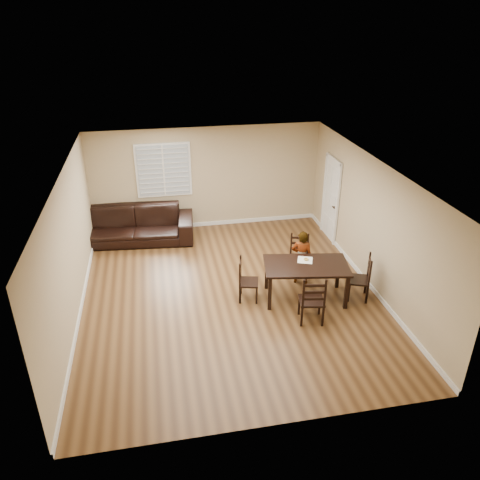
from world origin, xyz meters
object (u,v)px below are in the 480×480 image
chair_far (313,303)px  donut (306,259)px  child (302,258)px  sofa (134,225)px  dining_table (306,268)px  chair_left (243,281)px  chair_near (299,255)px  chair_right (365,279)px

chair_far → donut: bearing=-90.5°
chair_far → child: size_ratio=0.83×
chair_far → sofa: bearing=-42.2°
dining_table → chair_left: 1.29m
chair_near → chair_right: (0.99, -1.26, 0.02)m
chair_far → donut: (0.20, 1.05, 0.35)m
chair_near → chair_left: size_ratio=1.02×
donut → sofa: sofa is taller
chair_left → child: bearing=-60.3°
chair_far → child: (0.24, 1.47, 0.15)m
dining_table → chair_right: bearing=-1.7°
chair_right → chair_near: bearing=-120.8°
dining_table → chair_far: bearing=-90.1°
donut → child: bearing=83.5°
chair_right → child: child is taller
chair_left → chair_right: bearing=-86.7°
chair_right → sofa: size_ratio=0.33×
chair_near → chair_left: (-1.42, -0.82, -0.01)m
sofa → chair_left: bearing=-49.8°
chair_near → chair_far: (-0.33, -1.91, 0.03)m
dining_table → donut: 0.22m
chair_left → chair_right: (2.42, -0.44, 0.03)m
child → donut: child is taller
chair_left → chair_right: 2.45m
dining_table → chair_near: size_ratio=1.92×
donut → sofa: 4.73m
chair_left → donut: (1.29, -0.03, 0.39)m
dining_table → sofa: sofa is taller
chair_far → chair_near: bearing=-89.8°
chair_far → chair_left: 1.54m
dining_table → chair_left: size_ratio=1.97×
sofa → chair_right: bearing=-32.5°
child → chair_left: bearing=39.3°
chair_left → chair_near: bearing=-46.3°
donut → chair_left: bearing=178.7°
child → donut: bearing=106.8°
chair_near → child: child is taller
chair_near → chair_right: size_ratio=0.96×
chair_far → donut: 1.13m
dining_table → child: 0.61m
chair_right → donut: 1.25m
dining_table → sofa: bearing=144.9°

